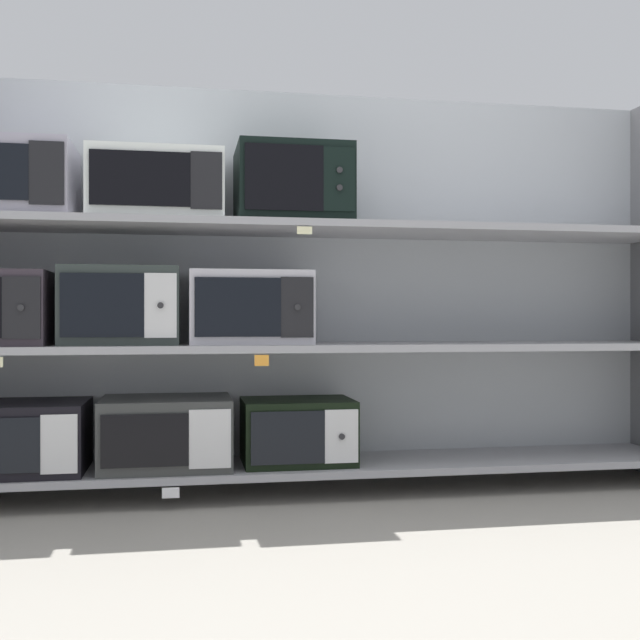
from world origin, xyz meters
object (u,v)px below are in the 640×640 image
object	(u,v)px
microwave_0	(13,437)
microwave_1	(166,432)
microwave_4	(121,306)
microwave_2	(298,431)
microwave_6	(6,181)
microwave_5	(250,308)
microwave_7	(157,187)
microwave_8	(292,186)

from	to	relation	value
microwave_0	microwave_1	size ratio (longest dim) A/B	1.09
microwave_0	microwave_4	size ratio (longest dim) A/B	1.22
microwave_2	microwave_6	world-z (taller)	microwave_6
microwave_1	microwave_5	world-z (taller)	microwave_5
microwave_4	microwave_7	bearing A→B (deg)	0.05
microwave_0	microwave_4	world-z (taller)	microwave_4
microwave_2	microwave_0	bearing A→B (deg)	179.99
microwave_6	microwave_2	bearing A→B (deg)	-0.02
microwave_6	microwave_8	bearing A→B (deg)	-0.02
microwave_4	microwave_0	bearing A→B (deg)	179.98
microwave_0	microwave_7	size ratio (longest dim) A/B	1.07
microwave_2	microwave_6	xyz separation A→B (m)	(-1.16, 0.00, 1.02)
microwave_1	microwave_5	bearing A→B (deg)	-0.05
microwave_2	microwave_7	size ratio (longest dim) A/B	0.87
microwave_0	microwave_1	world-z (taller)	microwave_1
microwave_4	microwave_5	xyz separation A→B (m)	(0.52, 0.00, -0.01)
microwave_1	microwave_6	distance (m)	1.18
microwave_1	microwave_7	bearing A→B (deg)	-179.68
microwave_6	microwave_7	bearing A→B (deg)	-0.02
microwave_1	microwave_0	bearing A→B (deg)	-179.98
microwave_0	microwave_1	bearing A→B (deg)	0.02
microwave_8	microwave_1	bearing A→B (deg)	179.95
microwave_4	microwave_8	bearing A→B (deg)	-0.01
microwave_4	microwave_6	xyz separation A→B (m)	(-0.44, 0.00, 0.49)
microwave_7	microwave_8	size ratio (longest dim) A/B	1.13
microwave_2	microwave_5	bearing A→B (deg)	179.99
microwave_4	microwave_7	world-z (taller)	microwave_7
microwave_5	microwave_6	world-z (taller)	microwave_6
microwave_2	microwave_5	size ratio (longest dim) A/B	0.92
microwave_8	microwave_7	bearing A→B (deg)	179.97
microwave_1	microwave_4	bearing A→B (deg)	-179.89
microwave_5	microwave_6	size ratio (longest dim) A/B	0.97
microwave_0	microwave_6	distance (m)	1.01
microwave_7	microwave_4	bearing A→B (deg)	-179.95
microwave_0	microwave_5	bearing A→B (deg)	-0.01
microwave_0	microwave_2	size ratio (longest dim) A/B	1.23
microwave_5	microwave_7	size ratio (longest dim) A/B	0.94
microwave_1	microwave_4	world-z (taller)	microwave_4
microwave_6	microwave_8	world-z (taller)	microwave_8
microwave_6	microwave_7	size ratio (longest dim) A/B	0.97
microwave_7	microwave_0	bearing A→B (deg)	179.99
microwave_6	microwave_4	bearing A→B (deg)	-0.04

